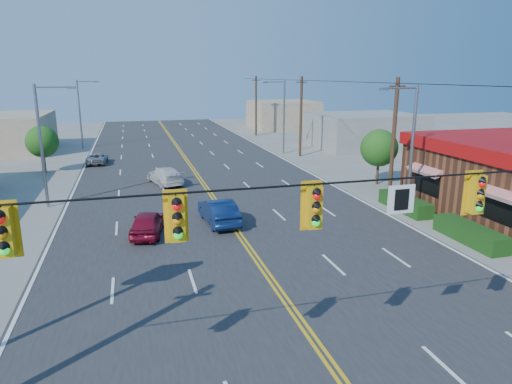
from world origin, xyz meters
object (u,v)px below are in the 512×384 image
object	(u,v)px
car_blue	(219,212)
car_white	(165,176)
signal_span	(353,225)
car_magenta	(148,224)
car_silver	(97,159)

from	to	relation	value
car_blue	car_white	bearing A→B (deg)	-82.92
car_blue	signal_span	bearing A→B (deg)	87.78
car_magenta	car_silver	world-z (taller)	car_magenta
signal_span	car_white	xyz separation A→B (m)	(-2.82, 26.43, -4.21)
car_white	car_blue	bearing A→B (deg)	86.00
car_magenta	car_white	bearing A→B (deg)	-87.67
signal_span	car_magenta	world-z (taller)	signal_span
car_magenta	car_blue	world-z (taller)	car_blue
signal_span	car_silver	size ratio (longest dim) A/B	6.24
car_white	signal_span	bearing A→B (deg)	80.62
signal_span	car_silver	bearing A→B (deg)	103.11
car_silver	car_blue	bearing A→B (deg)	113.80
signal_span	car_blue	distance (m)	15.96
car_magenta	signal_span	bearing A→B (deg)	119.05
signal_span	car_magenta	size ratio (longest dim) A/B	6.20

